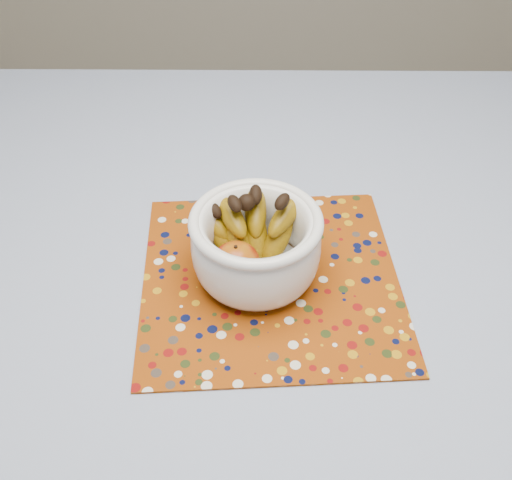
% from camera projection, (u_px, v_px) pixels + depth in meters
% --- Properties ---
extents(table, '(1.20, 1.20, 0.75)m').
position_uv_depth(table, '(272.00, 305.00, 0.99)').
color(table, brown).
rests_on(table, ground).
extents(tablecloth, '(1.32, 1.32, 0.01)m').
position_uv_depth(tablecloth, '(273.00, 271.00, 0.93)').
color(tablecloth, slate).
rests_on(tablecloth, table).
extents(placemat, '(0.41, 0.41, 0.00)m').
position_uv_depth(placemat, '(271.00, 278.00, 0.91)').
color(placemat, '#7D3206').
rests_on(placemat, tablecloth).
extents(fruit_bowl, '(0.22, 0.19, 0.14)m').
position_uv_depth(fruit_bowl, '(253.00, 239.00, 0.88)').
color(fruit_bowl, white).
rests_on(fruit_bowl, placemat).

